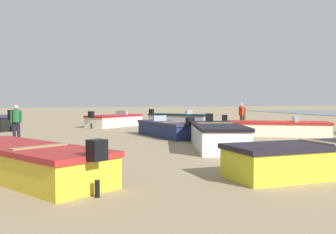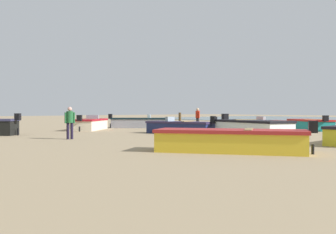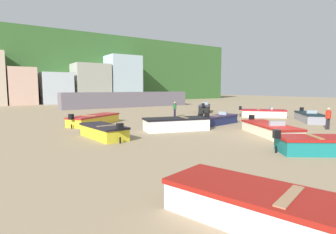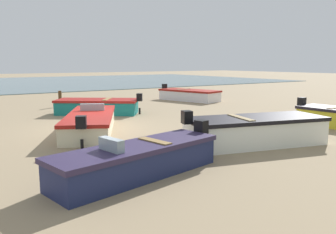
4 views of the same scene
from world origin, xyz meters
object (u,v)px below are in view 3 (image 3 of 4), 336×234
object	(u,v)px
boat_grey_2	(309,117)
boat_cream_5	(270,129)
beach_walker_distant	(175,108)
boat_white_8	(176,124)
boat_yellow_4	(94,120)
boat_teal_0	(325,145)
boat_yellow_3	(104,131)
boat_navy_1	(218,120)
boat_black_7	(204,108)
beach_walker_foreground	(328,117)
boat_cream_6	(263,113)
boat_white_9	(264,207)

from	to	relation	value
boat_grey_2	boat_cream_5	size ratio (longest dim) A/B	0.81
beach_walker_distant	boat_white_8	bearing A→B (deg)	-24.06
boat_yellow_4	beach_walker_distant	xyz separation A→B (m)	(9.19, 1.26, 0.55)
boat_teal_0	beach_walker_distant	world-z (taller)	beach_walker_distant
boat_yellow_3	boat_navy_1	bearing A→B (deg)	-1.24
boat_grey_2	boat_yellow_4	xyz separation A→B (m)	(-16.81, 9.04, -0.02)
boat_cream_5	boat_black_7	world-z (taller)	boat_black_7
boat_yellow_4	boat_black_7	size ratio (longest dim) A/B	1.37
boat_yellow_4	beach_walker_foreground	size ratio (longest dim) A/B	3.20
boat_cream_6	boat_teal_0	bearing A→B (deg)	3.95
boat_teal_0	boat_navy_1	xyz separation A→B (m)	(3.00, 10.14, -0.00)
boat_yellow_4	boat_black_7	bearing A→B (deg)	69.50
boat_yellow_3	boat_teal_0	bearing A→B (deg)	-57.83
boat_teal_0	boat_yellow_4	size ratio (longest dim) A/B	0.85
boat_grey_2	boat_yellow_3	bearing A→B (deg)	38.16
boat_grey_2	boat_cream_5	xyz separation A→B (m)	(-9.14, -2.46, -0.04)
boat_white_9	boat_cream_5	bearing A→B (deg)	18.72
boat_white_9	beach_walker_foreground	distance (m)	16.95
boat_cream_5	boat_yellow_4	bearing A→B (deg)	-29.93
boat_grey_2	beach_walker_distant	xyz separation A→B (m)	(-7.62, 10.29, 0.53)
boat_yellow_4	beach_walker_foreground	xyz separation A→B (m)	(13.39, -12.34, 0.55)
boat_yellow_4	beach_walker_foreground	bearing A→B (deg)	13.85
boat_grey_2	boat_cream_5	bearing A→B (deg)	61.11
boat_navy_1	boat_black_7	bearing A→B (deg)	132.27
beach_walker_foreground	boat_cream_5	bearing A→B (deg)	6.61
boat_yellow_3	boat_white_8	bearing A→B (deg)	-5.44
boat_grey_2	boat_teal_0	bearing A→B (deg)	77.71
boat_white_8	boat_white_9	distance (m)	13.53
beach_walker_foreground	boat_black_7	bearing A→B (deg)	-82.32
boat_navy_1	boat_white_8	size ratio (longest dim) A/B	0.95
boat_grey_2	boat_black_7	xyz separation A→B (m)	(-1.38, 12.59, 0.07)
boat_navy_1	beach_walker_foreground	distance (m)	8.12
boat_navy_1	boat_cream_5	world-z (taller)	boat_navy_1
boat_yellow_3	beach_walker_distant	bearing A→B (deg)	30.67
boat_teal_0	boat_yellow_3	size ratio (longest dim) A/B	1.05
boat_yellow_4	boat_black_7	world-z (taller)	boat_black_7
boat_grey_2	beach_walker_foreground	world-z (taller)	beach_walker_foreground
boat_teal_0	boat_white_9	bearing A→B (deg)	-36.08
boat_black_7	boat_white_8	distance (m)	15.36
boat_navy_1	boat_cream_6	size ratio (longest dim) A/B	1.09
boat_cream_6	boat_white_9	world-z (taller)	boat_cream_6
boat_navy_1	boat_cream_5	bearing A→B (deg)	-20.97
boat_cream_6	boat_black_7	bearing A→B (deg)	-123.67
boat_white_8	beach_walker_distant	bearing A→B (deg)	-19.86
boat_teal_0	boat_white_9	distance (m)	8.40
boat_grey_2	boat_white_8	distance (m)	13.20
boat_black_7	beach_walker_distant	distance (m)	6.67
beach_walker_distant	boat_white_9	bearing A→B (deg)	-19.88
boat_cream_6	beach_walker_foreground	distance (m)	8.71
boat_cream_6	boat_yellow_4	bearing A→B (deg)	-57.02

